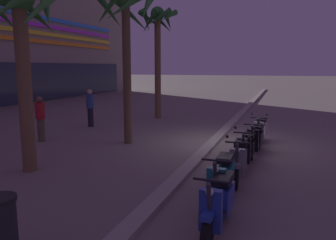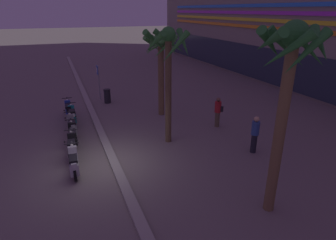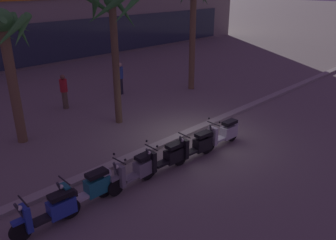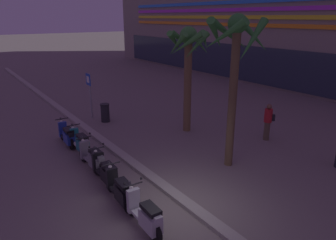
# 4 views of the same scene
# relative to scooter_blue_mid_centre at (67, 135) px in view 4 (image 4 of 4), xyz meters

# --- Properties ---
(ground_plane) EXTENTS (200.00, 200.00, 0.00)m
(ground_plane) POSITION_rel_scooter_blue_mid_centre_xyz_m (6.29, 0.99, -0.45)
(ground_plane) COLOR slate
(curb_strip) EXTENTS (60.00, 0.36, 0.12)m
(curb_strip) POSITION_rel_scooter_blue_mid_centre_xyz_m (6.29, 1.35, -0.39)
(curb_strip) COLOR gray
(curb_strip) RESTS_ON ground
(scooter_blue_mid_centre) EXTENTS (1.78, 0.56, 1.04)m
(scooter_blue_mid_centre) POSITION_rel_scooter_blue_mid_centre_xyz_m (0.00, 0.00, 0.00)
(scooter_blue_mid_centre) COLOR black
(scooter_blue_mid_centre) RESTS_ON ground
(scooter_teal_far_back) EXTENTS (1.84, 0.56, 1.04)m
(scooter_teal_far_back) POSITION_rel_scooter_blue_mid_centre_xyz_m (1.13, 0.15, 0.02)
(scooter_teal_far_back) COLOR black
(scooter_teal_far_back) RESTS_ON ground
(scooter_grey_mid_rear) EXTENTS (1.86, 0.56, 1.17)m
(scooter_grey_mid_rear) POSITION_rel_scooter_blue_mid_centre_xyz_m (2.71, 0.01, 0.01)
(scooter_grey_mid_rear) COLOR black
(scooter_grey_mid_rear) RESTS_ON ground
(scooter_black_tail_end) EXTENTS (1.87, 0.56, 1.17)m
(scooter_black_tail_end) POSITION_rel_scooter_blue_mid_centre_xyz_m (3.89, -0.04, 0.00)
(scooter_black_tail_end) COLOR black
(scooter_black_tail_end) RESTS_ON ground
(scooter_black_lead_nearest) EXTENTS (1.79, 0.56, 1.04)m
(scooter_black_lead_nearest) POSITION_rel_scooter_blue_mid_centre_xyz_m (5.17, -0.17, 0.01)
(scooter_black_lead_nearest) COLOR black
(scooter_black_lead_nearest) RESTS_ON ground
(scooter_silver_gap_after_mid) EXTENTS (1.82, 0.56, 1.17)m
(scooter_silver_gap_after_mid) POSITION_rel_scooter_blue_mid_centre_xyz_m (6.62, -0.21, 0.01)
(scooter_silver_gap_after_mid) COLOR black
(scooter_silver_gap_after_mid) RESTS_ON ground
(crossing_sign) EXTENTS (0.60, 0.13, 2.40)m
(crossing_sign) POSITION_rel_scooter_blue_mid_centre_xyz_m (-2.97, 2.28, 1.06)
(crossing_sign) COLOR #939399
(crossing_sign) RESTS_ON ground
(palm_tree_near_sign) EXTENTS (2.06, 2.12, 5.29)m
(palm_tree_near_sign) POSITION_rel_scooter_blue_mid_centre_xyz_m (5.15, 4.24, 3.56)
(palm_tree_near_sign) COLOR brown
(palm_tree_near_sign) RESTS_ON ground
(palm_tree_mid_walkway) EXTENTS (2.11, 2.17, 4.80)m
(palm_tree_mid_walkway) POSITION_rel_scooter_blue_mid_centre_xyz_m (1.47, 5.26, 3.16)
(palm_tree_mid_walkway) COLOR brown
(palm_tree_mid_walkway) RESTS_ON ground
(pedestrian_window_shopping) EXTENTS (0.42, 0.43, 1.64)m
(pedestrian_window_shopping) POSITION_rel_scooter_blue_mid_centre_xyz_m (4.43, 7.39, 0.42)
(pedestrian_window_shopping) COLOR brown
(pedestrian_window_shopping) RESTS_ON ground
(litter_bin) EXTENTS (0.48, 0.48, 0.95)m
(litter_bin) POSITION_rel_scooter_blue_mid_centre_xyz_m (-2.00, 2.64, 0.04)
(litter_bin) COLOR #232328
(litter_bin) RESTS_ON ground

